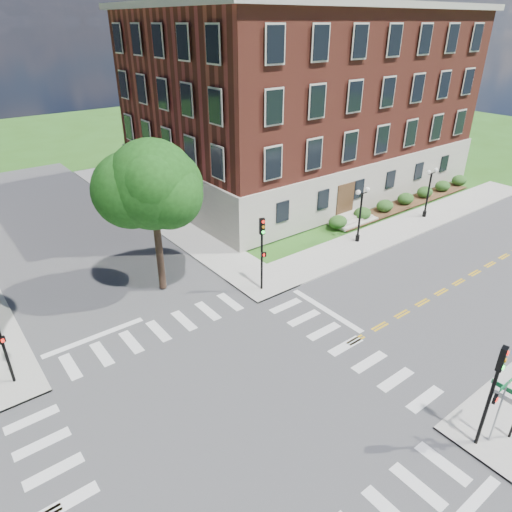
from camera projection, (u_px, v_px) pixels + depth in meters
ground at (234, 409)px, 20.06m from camera, size 160.00×160.00×0.00m
road_ew at (234, 409)px, 20.05m from camera, size 90.00×12.00×0.01m
road_ns at (234, 409)px, 20.05m from camera, size 12.00×90.00×0.01m
sidewalk_ne at (277, 219)px, 39.20m from camera, size 34.00×34.00×0.12m
crosswalk_east at (346, 346)px, 23.96m from camera, size 2.20×10.20×0.02m
stop_bar_east at (326, 310)px, 26.94m from camera, size 0.40×5.50×0.00m
main_building at (303, 100)px, 44.76m from camera, size 30.60×22.40×16.50m
shrub_row at (405, 205)px, 42.32m from camera, size 18.00×2.00×1.30m
tree_d at (152, 185)px, 25.95m from camera, size 5.22×5.22×9.44m
traffic_signal_se at (494, 385)px, 16.90m from camera, size 0.36×0.41×4.80m
traffic_signal_ne at (262, 245)px, 27.50m from camera, size 0.38×0.45×4.80m
twin_lamp_west at (360, 212)px, 34.10m from camera, size 1.36×0.36×4.23m
twin_lamp_east at (429, 190)px, 38.53m from camera, size 1.36×0.36×4.23m
street_sign_pole at (502, 400)px, 17.44m from camera, size 1.10×1.10×3.10m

